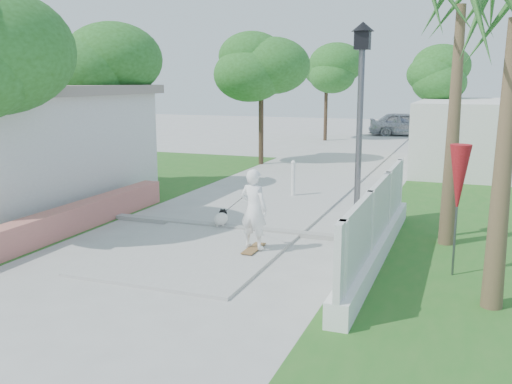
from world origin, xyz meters
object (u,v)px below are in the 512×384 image
at_px(bollard, 293,178).
at_px(parked_car, 406,124).
at_px(street_lamp, 359,129).
at_px(dog, 221,218).
at_px(patio_umbrella, 459,181).
at_px(skateboarder, 237,206).

xyz_separation_m(bollard, parked_car, (1.00, 19.91, 0.16)).
distance_m(street_lamp, dog, 3.93).
distance_m(patio_umbrella, skateboarder, 4.55).
relative_size(patio_umbrella, skateboarder, 1.08).
height_order(street_lamp, dog, street_lamp).
relative_size(street_lamp, patio_umbrella, 1.93).
height_order(patio_umbrella, dog, patio_umbrella).
relative_size(patio_umbrella, dog, 3.71).
bearing_deg(dog, patio_umbrella, -29.31).
bearing_deg(bollard, skateboarder, -87.42).
relative_size(street_lamp, bollard, 4.07).
height_order(dog, parked_car, parked_car).
height_order(street_lamp, patio_umbrella, street_lamp).
bearing_deg(parked_car, patio_umbrella, 177.76).
relative_size(street_lamp, parked_car, 1.02).
relative_size(patio_umbrella, parked_car, 0.53).
bearing_deg(parked_car, street_lamp, 173.68).
bearing_deg(dog, street_lamp, -22.15).
xyz_separation_m(patio_umbrella, parked_car, (-3.60, 25.41, -0.94)).
distance_m(street_lamp, parked_car, 24.53).
height_order(patio_umbrella, parked_car, patio_umbrella).
height_order(bollard, dog, bollard).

